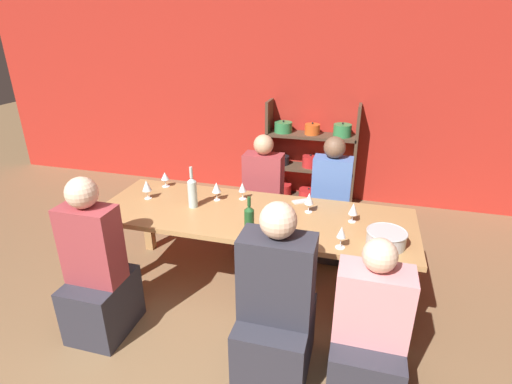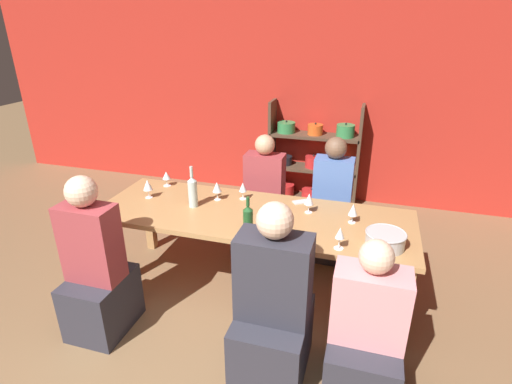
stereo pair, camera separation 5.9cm
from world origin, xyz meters
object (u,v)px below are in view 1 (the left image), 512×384
object	(u,v)px
dining_table	(253,222)
person_near_c	(98,278)
wine_glass_red_b	(165,177)
person_near_b	(368,339)
person_near_a	(276,315)
person_far_a	(263,206)
wine_glass_white_a	(309,199)
person_far_b	(329,213)
wine_glass_red_a	(147,186)
shelf_unit	(309,163)
mixing_bowl	(386,238)
wine_bottle_green	(192,192)
wine_glass_white_c	(353,209)
wine_glass_red_c	(341,233)
wine_glass_white_b	(217,188)
wine_glass_empty_a	(242,188)
wine_bottle_dark	(249,220)
cell_phone	(301,201)

from	to	relation	value
dining_table	person_near_c	world-z (taller)	person_near_c
wine_glass_red_b	person_near_b	size ratio (longest dim) A/B	0.13
person_near_a	person_far_a	bearing A→B (deg)	107.40
wine_glass_white_a	person_far_b	world-z (taller)	person_far_b
wine_glass_red_a	person_far_b	bearing A→B (deg)	25.15
shelf_unit	dining_table	distance (m)	2.03
wine_glass_white_a	person_far_b	distance (m)	0.74
person_far_a	mixing_bowl	bearing A→B (deg)	138.98
wine_bottle_green	wine_glass_white_c	world-z (taller)	wine_bottle_green
dining_table	wine_glass_red_c	distance (m)	0.83
wine_glass_red_c	person_near_a	xyz separation A→B (m)	(-0.35, -0.46, -0.40)
wine_glass_red_b	wine_glass_white_c	bearing A→B (deg)	-8.59
shelf_unit	dining_table	world-z (taller)	shelf_unit
dining_table	wine_glass_red_c	xyz separation A→B (m)	(0.73, -0.35, 0.20)
wine_glass_white_b	wine_glass_red_c	bearing A→B (deg)	-25.11
shelf_unit	person_far_a	xyz separation A→B (m)	(-0.28, -1.25, -0.07)
dining_table	mixing_bowl	world-z (taller)	mixing_bowl
dining_table	person_near_a	bearing A→B (deg)	-64.56
wine_glass_red_b	person_far_b	xyz separation A→B (m)	(1.51, 0.43, -0.38)
wine_glass_red_a	shelf_unit	bearing A→B (deg)	59.79
wine_glass_white_b	wine_glass_empty_a	bearing A→B (deg)	21.29
dining_table	wine_glass_empty_a	world-z (taller)	wine_glass_empty_a
wine_glass_empty_a	shelf_unit	bearing A→B (deg)	79.07
wine_bottle_green	person_far_b	xyz separation A→B (m)	(1.08, 0.77, -0.42)
wine_glass_white_a	person_far_a	bearing A→B (deg)	131.55
wine_glass_white_b	person_near_b	distance (m)	1.71
mixing_bowl	person_near_b	world-z (taller)	person_near_b
shelf_unit	wine_bottle_dark	distance (m)	2.37
dining_table	person_far_b	size ratio (longest dim) A/B	2.11
wine_bottle_dark	wine_glass_empty_a	size ratio (longest dim) A/B	1.93
wine_glass_red_a	person_far_b	distance (m)	1.74
wine_glass_white_c	person_far_b	bearing A→B (deg)	108.13
person_near_a	person_far_a	xyz separation A→B (m)	(-0.49, 1.56, -0.01)
wine_bottle_green	person_far_a	xyz separation A→B (m)	(0.41, 0.77, -0.44)
person_near_a	person_far_b	distance (m)	1.58
wine_bottle_green	wine_glass_white_c	size ratio (longest dim) A/B	2.23
wine_glass_red_c	person_near_b	size ratio (longest dim) A/B	0.15
person_near_b	cell_phone	bearing A→B (deg)	118.67
shelf_unit	wine_glass_red_b	distance (m)	2.05
wine_bottle_dark	person_near_c	world-z (taller)	person_near_c
shelf_unit	wine_bottle_green	world-z (taller)	shelf_unit
wine_glass_white_c	person_near_a	xyz separation A→B (m)	(-0.40, -0.88, -0.39)
dining_table	wine_glass_red_b	world-z (taller)	wine_glass_red_b
wine_glass_white_b	wine_bottle_dark	bearing A→B (deg)	-48.64
wine_glass_white_a	person_near_a	world-z (taller)	person_near_a
dining_table	cell_phone	xyz separation A→B (m)	(0.34, 0.33, 0.08)
wine_glass_red_b	person_near_c	xyz separation A→B (m)	(0.00, -1.12, -0.37)
wine_glass_empty_a	cell_phone	size ratio (longest dim) A/B	0.95
dining_table	cell_phone	distance (m)	0.48
shelf_unit	person_near_b	distance (m)	2.92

